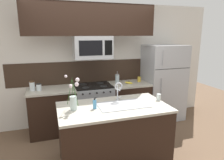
{
  "coord_description": "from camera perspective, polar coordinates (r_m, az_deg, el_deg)",
  "views": [
    {
      "loc": [
        -0.84,
        -3.02,
        1.96
      ],
      "look_at": [
        0.21,
        0.27,
        1.16
      ],
      "focal_mm": 32.0,
      "sensor_mm": 36.0,
      "label": 1
    }
  ],
  "objects": [
    {
      "name": "rear_partition",
      "position": [
        4.5,
        -2.81,
        4.6
      ],
      "size": [
        5.2,
        0.1,
        2.6
      ],
      "primitive_type": "cube",
      "color": "silver",
      "rests_on": "ground"
    },
    {
      "name": "island_counter",
      "position": [
        3.19,
        0.39,
        -15.12
      ],
      "size": [
        1.63,
        0.91,
        0.91
      ],
      "color": "black",
      "rests_on": "ground"
    },
    {
      "name": "coffee_tin",
      "position": [
        4.52,
        7.77,
        0.2
      ],
      "size": [
        0.08,
        0.08,
        0.11
      ],
      "primitive_type": "cylinder",
      "color": "gold",
      "rests_on": "back_counter_right"
    },
    {
      "name": "storage_jar_medium",
      "position": [
        4.03,
        -20.18,
        -1.91
      ],
      "size": [
        0.09,
        0.09,
        0.14
      ],
      "color": "silver",
      "rests_on": "back_counter_left"
    },
    {
      "name": "upper_cabinet_band",
      "position": [
        3.96,
        -6.06,
        16.75
      ],
      "size": [
        2.49,
        0.34,
        0.6
      ],
      "primitive_type": "cube",
      "color": "black"
    },
    {
      "name": "french_press",
      "position": [
        4.32,
        1.5,
        0.34
      ],
      "size": [
        0.09,
        0.09,
        0.27
      ],
      "color": "silver",
      "rests_on": "back_counter_right"
    },
    {
      "name": "microwave",
      "position": [
        4.0,
        -5.58,
        9.27
      ],
      "size": [
        0.74,
        0.4,
        0.44
      ],
      "color": "#A8AAAF"
    },
    {
      "name": "dish_soap_bottle",
      "position": [
        2.89,
        -4.97,
        -6.85
      ],
      "size": [
        0.06,
        0.05,
        0.16
      ],
      "color": "#4C93C6",
      "rests_on": "island_counter"
    },
    {
      "name": "stove_range",
      "position": [
        4.28,
        -5.27,
        -7.49
      ],
      "size": [
        0.76,
        0.64,
        0.93
      ],
      "color": "#A8AAAF",
      "rests_on": "ground"
    },
    {
      "name": "spare_glass",
      "position": [
        3.33,
        13.21,
        -4.76
      ],
      "size": [
        0.07,
        0.07,
        0.1
      ],
      "color": "silver",
      "rests_on": "island_counter"
    },
    {
      "name": "refrigerator",
      "position": [
        4.8,
        14.28,
        -0.62
      ],
      "size": [
        0.88,
        0.74,
        1.72
      ],
      "color": "#A8AAAF",
      "rests_on": "ground"
    },
    {
      "name": "back_counter_right",
      "position": [
        4.51,
        4.74,
        -6.48
      ],
      "size": [
        0.87,
        0.65,
        0.91
      ],
      "color": "black",
      "rests_on": "ground"
    },
    {
      "name": "sink_faucet",
      "position": [
        3.18,
        1.84,
        -2.5
      ],
      "size": [
        0.14,
        0.14,
        0.31
      ],
      "color": "#B7BABF",
      "rests_on": "island_counter"
    },
    {
      "name": "kitchen_sink",
      "position": [
        3.07,
        3.16,
        -8.34
      ],
      "size": [
        0.76,
        0.44,
        0.16
      ],
      "color": "#ADAFB5",
      "rests_on": "island_counter"
    },
    {
      "name": "back_counter_left",
      "position": [
        4.2,
        -16.45,
        -8.5
      ],
      "size": [
        0.92,
        0.65,
        0.91
      ],
      "color": "black",
      "rests_on": "ground"
    },
    {
      "name": "storage_jar_tall",
      "position": [
        4.05,
        -21.84,
        -1.59
      ],
      "size": [
        0.1,
        0.1,
        0.19
      ],
      "color": "silver",
      "rests_on": "back_counter_left"
    },
    {
      "name": "ground_plane",
      "position": [
        3.7,
        -1.9,
        -18.96
      ],
      "size": [
        10.0,
        10.0,
        0.0
      ],
      "primitive_type": "plane",
      "color": "brown"
    },
    {
      "name": "banana_bunch",
      "position": [
        4.31,
        4.88,
        -0.79
      ],
      "size": [
        0.19,
        0.12,
        0.08
      ],
      "color": "yellow",
      "rests_on": "back_counter_right"
    },
    {
      "name": "splash_band",
      "position": [
        4.4,
        -6.38,
        2.37
      ],
      "size": [
        3.38,
        0.01,
        0.48
      ],
      "primitive_type": "cube",
      "color": "#332319",
      "rests_on": "rear_partition"
    },
    {
      "name": "flower_vase",
      "position": [
        2.86,
        -10.92,
        -5.66
      ],
      "size": [
        0.19,
        0.15,
        0.5
      ],
      "color": "silver",
      "rests_on": "island_counter"
    }
  ]
}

